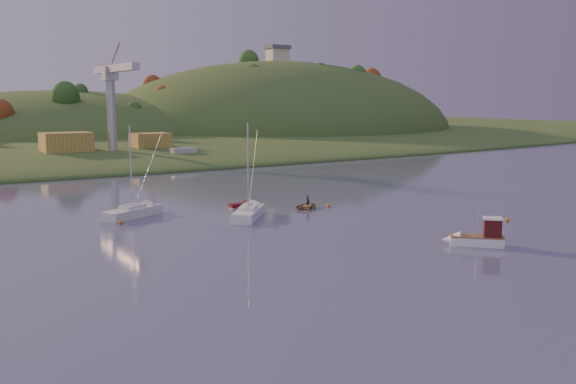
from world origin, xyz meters
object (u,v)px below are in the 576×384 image
sailboat_near (248,212)px  canoe (308,206)px  red_tender (244,204)px  fishing_boat (473,237)px  sailboat_far (133,211)px

sailboat_near → canoe: bearing=-38.1°
canoe → red_tender: bearing=33.8°
canoe → fishing_boat: bearing=171.8°
sailboat_far → sailboat_near: bearing=-63.6°
fishing_boat → sailboat_near: 28.63m
canoe → red_tender: red_tender is taller
sailboat_far → canoe: 23.72m
sailboat_near → canoe: 10.78m
sailboat_far → canoe: sailboat_far is taller
canoe → red_tender: (-6.60, 6.50, -0.15)m
sailboat_near → fishing_boat: bearing=-113.7°
fishing_boat → red_tender: fishing_boat is taller
canoe → sailboat_near: bearing=89.3°
fishing_boat → canoe: (-1.66, 27.92, -0.49)m
sailboat_near → red_tender: size_ratio=3.52×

